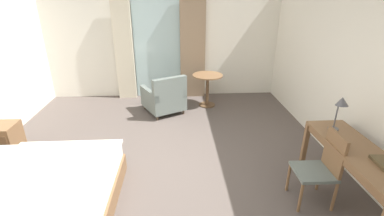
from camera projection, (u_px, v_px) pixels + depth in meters
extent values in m
cube|color=#564C47|center=(159.00, 179.00, 3.88)|extent=(6.09, 7.29, 0.10)
cube|color=white|center=(163.00, 41.00, 6.45)|extent=(5.69, 0.12, 2.68)
cube|color=white|center=(371.00, 82.00, 3.49)|extent=(0.12, 6.89, 2.68)
cube|color=silver|center=(159.00, 48.00, 6.43)|extent=(1.15, 0.02, 2.35)
cube|color=beige|center=(124.00, 47.00, 6.27)|extent=(0.42, 0.10, 2.46)
cube|color=#897056|center=(193.00, 47.00, 6.36)|extent=(0.59, 0.10, 2.46)
cube|color=brown|center=(22.00, 205.00, 3.16)|extent=(2.12, 1.69, 0.25)
cube|color=white|center=(17.00, 189.00, 3.07)|extent=(2.06, 1.64, 0.21)
cube|color=silver|center=(47.00, 179.00, 3.04)|extent=(1.40, 1.67, 0.03)
cube|color=brown|center=(3.00, 140.00, 4.30)|extent=(0.46, 0.43, 0.51)
cube|color=brown|center=(361.00, 153.00, 3.04)|extent=(0.53, 1.60, 0.04)
cube|color=brown|center=(360.00, 157.00, 3.06)|extent=(0.49, 1.52, 0.08)
cube|color=brown|center=(336.00, 146.00, 3.91)|extent=(0.06, 0.06, 0.73)
cube|color=brown|center=(304.00, 147.00, 3.88)|extent=(0.06, 0.06, 0.73)
cube|color=slate|center=(313.00, 172.00, 3.25)|extent=(0.45, 0.43, 0.04)
cube|color=brown|center=(335.00, 152.00, 3.16)|extent=(0.04, 0.40, 0.49)
cylinder|color=brown|center=(288.00, 177.00, 3.51)|extent=(0.04, 0.04, 0.40)
cylinder|color=brown|center=(300.00, 198.00, 3.16)|extent=(0.04, 0.04, 0.40)
cylinder|color=brown|center=(319.00, 177.00, 3.52)|extent=(0.04, 0.04, 0.40)
cylinder|color=brown|center=(334.00, 197.00, 3.17)|extent=(0.04, 0.04, 0.40)
cylinder|color=#4C4C51|center=(333.00, 129.00, 3.52)|extent=(0.13, 0.13, 0.02)
cylinder|color=#4C4C51|center=(336.00, 115.00, 3.44)|extent=(0.02, 0.02, 0.36)
cone|color=#4C4C51|center=(342.00, 101.00, 3.31)|extent=(0.15, 0.16, 0.13)
cube|color=slate|center=(163.00, 101.00, 5.85)|extent=(1.01, 1.04, 0.29)
cube|color=slate|center=(170.00, 89.00, 5.44)|extent=(0.70, 0.44, 0.46)
cube|color=slate|center=(176.00, 89.00, 5.91)|extent=(0.45, 0.75, 0.16)
cube|color=slate|center=(149.00, 94.00, 5.62)|extent=(0.45, 0.75, 0.16)
cylinder|color=#4C3D2D|center=(169.00, 102.00, 6.34)|extent=(0.04, 0.04, 0.10)
cylinder|color=#4C3D2D|center=(145.00, 107.00, 6.05)|extent=(0.04, 0.04, 0.10)
cylinder|color=#4C3D2D|center=(183.00, 112.00, 5.81)|extent=(0.04, 0.04, 0.10)
cylinder|color=#4C3D2D|center=(157.00, 118.00, 5.52)|extent=(0.04, 0.04, 0.10)
cylinder|color=brown|center=(208.00, 75.00, 5.99)|extent=(0.67, 0.67, 0.03)
cylinder|color=brown|center=(207.00, 91.00, 6.13)|extent=(0.07, 0.07, 0.70)
cylinder|color=brown|center=(207.00, 105.00, 6.27)|extent=(0.37, 0.37, 0.02)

